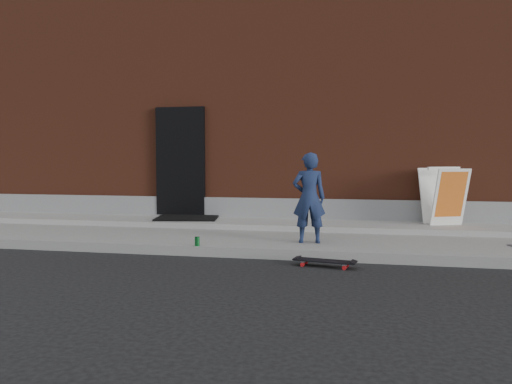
% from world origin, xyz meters
% --- Properties ---
extents(ground, '(80.00, 80.00, 0.00)m').
position_xyz_m(ground, '(0.00, 0.00, 0.00)').
color(ground, black).
rests_on(ground, ground).
extents(sidewalk, '(20.00, 3.00, 0.15)m').
position_xyz_m(sidewalk, '(0.00, 1.50, 0.07)').
color(sidewalk, slate).
rests_on(sidewalk, ground).
extents(apron, '(20.00, 1.20, 0.10)m').
position_xyz_m(apron, '(0.00, 2.40, 0.20)').
color(apron, gray).
rests_on(apron, sidewalk).
extents(building, '(20.00, 8.10, 5.00)m').
position_xyz_m(building, '(-0.00, 6.99, 2.50)').
color(building, brown).
rests_on(building, ground).
extents(child, '(0.56, 0.42, 1.39)m').
position_xyz_m(child, '(0.31, 0.68, 0.85)').
color(child, '#192547').
rests_on(child, sidewalk).
extents(skateboard, '(0.84, 0.34, 0.09)m').
position_xyz_m(skateboard, '(0.62, -0.34, 0.08)').
color(skateboard, '#B31214').
rests_on(skateboard, ground).
extents(pizza_sign, '(0.87, 0.93, 1.05)m').
position_xyz_m(pizza_sign, '(2.59, 2.58, 0.78)').
color(pizza_sign, white).
rests_on(pizza_sign, apron).
extents(soda_can, '(0.09, 0.09, 0.14)m').
position_xyz_m(soda_can, '(-1.29, 0.05, 0.22)').
color(soda_can, '#1C8E39').
rests_on(soda_can, sidewalk).
extents(doormat, '(1.35, 1.17, 0.03)m').
position_xyz_m(doormat, '(-2.30, 2.50, 0.27)').
color(doormat, black).
rests_on(doormat, apron).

